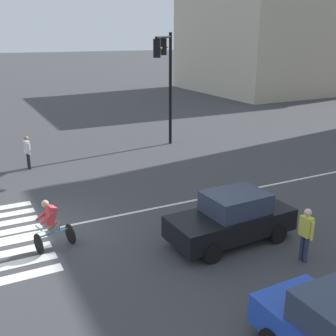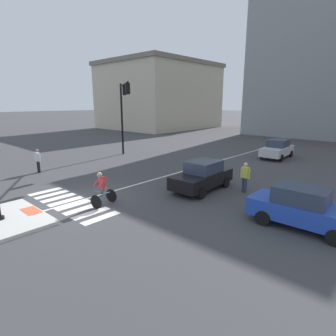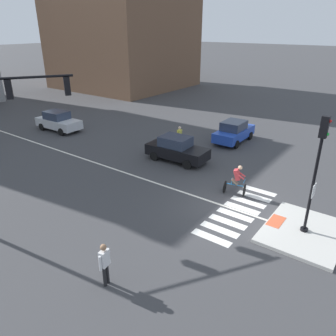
{
  "view_description": "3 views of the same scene",
  "coord_description": "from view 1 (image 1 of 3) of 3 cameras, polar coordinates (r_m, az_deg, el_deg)",
  "views": [
    {
      "loc": [
        13.34,
        -1.67,
        6.37
      ],
      "look_at": [
        -0.55,
        5.38,
        1.32
      ],
      "focal_mm": 44.21,
      "sensor_mm": 36.0,
      "label": 1
    },
    {
      "loc": [
        12.1,
        -6.7,
        4.81
      ],
      "look_at": [
        1.02,
        5.49,
        0.86
      ],
      "focal_mm": 29.3,
      "sensor_mm": 36.0,
      "label": 2
    },
    {
      "loc": [
        -13.0,
        -5.92,
        8.27
      ],
      "look_at": [
        -1.03,
        2.92,
        1.75
      ],
      "focal_mm": 35.0,
      "sensor_mm": 36.0,
      "label": 3
    }
  ],
  "objects": [
    {
      "name": "crosswalk_stripe_e",
      "position": [
        14.48,
        -19.98,
        -9.3
      ],
      "size": [
        0.44,
        1.8,
        0.01
      ],
      "primitive_type": "cube",
      "color": "silver",
      "rests_on": "ground"
    },
    {
      "name": "cyclist",
      "position": [
        13.19,
        -15.78,
        -7.4
      ],
      "size": [
        0.88,
        1.21,
        1.68
      ],
      "color": "black",
      "rests_on": "ground"
    },
    {
      "name": "crosswalk_stripe_c",
      "position": [
        15.85,
        -20.73,
        -6.97
      ],
      "size": [
        0.44,
        1.8,
        0.01
      ],
      "primitive_type": "cube",
      "color": "silver",
      "rests_on": "ground"
    },
    {
      "name": "crosswalk_stripe_f",
      "position": [
        13.81,
        -19.55,
        -10.64
      ],
      "size": [
        0.44,
        1.8,
        0.01
      ],
      "primitive_type": "cube",
      "color": "silver",
      "rests_on": "ground"
    },
    {
      "name": "lane_centre_line",
      "position": [
        18.79,
        13.54,
        -2.37
      ],
      "size": [
        0.14,
        28.0,
        0.01
      ],
      "primitive_type": "cube",
      "color": "silver",
      "rests_on": "ground"
    },
    {
      "name": "pedestrian_at_curb_left",
      "position": [
        21.38,
        -18.81,
        2.39
      ],
      "size": [
        0.54,
        0.28,
        1.67
      ],
      "color": "black",
      "rests_on": "ground"
    },
    {
      "name": "traffic_light_mast",
      "position": [
        22.71,
        -0.19,
        13.39
      ],
      "size": [
        5.08,
        3.39,
        6.48
      ],
      "color": "black",
      "rests_on": "ground"
    },
    {
      "name": "crosswalk_stripe_a",
      "position": [
        17.24,
        -21.35,
        -5.01
      ],
      "size": [
        0.44,
        1.8,
        0.01
      ],
      "primitive_type": "cube",
      "color": "silver",
      "rests_on": "ground"
    },
    {
      "name": "crosswalk_stripe_h",
      "position": [
        12.49,
        -18.53,
        -13.73
      ],
      "size": [
        0.44,
        1.8,
        0.01
      ],
      "primitive_type": "cube",
      "color": "silver",
      "rests_on": "ground"
    },
    {
      "name": "building_far_block",
      "position": [
        52.41,
        15.01,
        17.08
      ],
      "size": [
        17.01,
        19.71,
        12.13
      ],
      "color": "beige",
      "rests_on": "ground"
    },
    {
      "name": "pedestrian_waiting_far_side",
      "position": [
        12.67,
        18.48,
        -8.21
      ],
      "size": [
        0.55,
        0.23,
        1.67
      ],
      "color": "#2D334C",
      "rests_on": "ground"
    },
    {
      "name": "ground_plane",
      "position": [
        14.87,
        -18.01,
        -8.35
      ],
      "size": [
        300.0,
        300.0,
        0.0
      ],
      "primitive_type": "plane",
      "color": "#3D3D3F"
    },
    {
      "name": "crosswalk_stripe_g",
      "position": [
        13.14,
        -19.07,
        -12.11
      ],
      "size": [
        0.44,
        1.8,
        0.01
      ],
      "primitive_type": "cube",
      "color": "silver",
      "rests_on": "ground"
    },
    {
      "name": "car_black_eastbound_mid",
      "position": [
        13.39,
        8.8,
        -6.81
      ],
      "size": [
        1.96,
        4.16,
        1.64
      ],
      "color": "black",
      "rests_on": "ground"
    },
    {
      "name": "crosswalk_stripe_b",
      "position": [
        16.54,
        -21.06,
        -5.95
      ],
      "size": [
        0.44,
        1.8,
        0.01
      ],
      "primitive_type": "cube",
      "color": "silver",
      "rests_on": "ground"
    },
    {
      "name": "crosswalk_stripe_d",
      "position": [
        15.16,
        -20.38,
        -8.08
      ],
      "size": [
        0.44,
        1.8,
        0.01
      ],
      "primitive_type": "cube",
      "color": "silver",
      "rests_on": "ground"
    }
  ]
}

